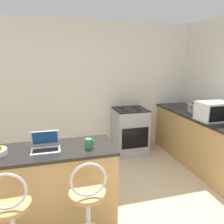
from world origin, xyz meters
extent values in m
cube|color=silver|center=(0.00, 2.74, 1.30)|extent=(12.00, 0.06, 2.60)
cube|color=tan|center=(-0.57, 0.75, 0.44)|extent=(1.41, 0.58, 0.88)
cube|color=black|center=(-0.57, 0.75, 0.90)|extent=(1.44, 0.61, 0.03)
cube|color=tan|center=(2.02, 1.10, 0.44)|extent=(0.63, 3.21, 0.88)
cube|color=black|center=(2.02, 1.10, 0.90)|extent=(0.66, 3.24, 0.03)
cylinder|color=#B7844C|center=(-0.90, 0.20, 0.67)|extent=(0.34, 0.34, 0.04)
torus|color=silver|center=(-0.90, 0.10, 0.86)|extent=(0.32, 0.02, 0.32)
cylinder|color=silver|center=(-0.25, 0.20, 0.34)|extent=(0.04, 0.04, 0.65)
cylinder|color=#B7844C|center=(-0.25, 0.20, 0.67)|extent=(0.34, 0.34, 0.04)
torus|color=silver|center=(-0.25, 0.10, 0.86)|extent=(0.32, 0.02, 0.32)
cube|color=silver|center=(-0.61, 0.71, 0.92)|extent=(0.31, 0.20, 0.01)
cube|color=black|center=(-0.61, 0.70, 0.93)|extent=(0.26, 0.11, 0.00)
cube|color=silver|center=(-0.61, 0.82, 1.03)|extent=(0.31, 0.08, 0.18)
cube|color=#19478C|center=(-0.61, 0.82, 1.03)|extent=(0.27, 0.06, 0.15)
cube|color=white|center=(1.98, 1.26, 1.07)|extent=(0.54, 0.35, 0.30)
cube|color=black|center=(1.93, 1.08, 1.07)|extent=(0.38, 0.01, 0.24)
cube|color=#9EA3A8|center=(2.02, 1.75, 1.00)|extent=(0.22, 0.26, 0.17)
cube|color=black|center=(1.98, 1.75, 1.09)|extent=(0.05, 0.18, 0.00)
cube|color=black|center=(2.07, 1.75, 1.09)|extent=(0.05, 0.18, 0.00)
cube|color=black|center=(1.90, 1.75, 1.03)|extent=(0.02, 0.02, 0.02)
cube|color=#9EA3A8|center=(0.96, 2.39, 0.45)|extent=(0.63, 0.60, 0.90)
cube|color=black|center=(0.96, 2.08, 0.41)|extent=(0.53, 0.01, 0.40)
cube|color=black|center=(0.96, 2.39, 0.91)|extent=(0.63, 0.60, 0.02)
cylinder|color=black|center=(0.82, 2.27, 0.92)|extent=(0.11, 0.11, 0.01)
cylinder|color=black|center=(1.10, 2.27, 0.92)|extent=(0.11, 0.11, 0.01)
cylinder|color=black|center=(0.82, 2.51, 0.92)|extent=(0.11, 0.11, 0.01)
cylinder|color=black|center=(1.10, 2.51, 0.92)|extent=(0.11, 0.11, 0.01)
cylinder|color=#338447|center=(-0.15, 0.67, 0.97)|extent=(0.08, 0.08, 0.10)
torus|color=#338447|center=(-0.10, 0.67, 0.98)|extent=(0.01, 0.07, 0.07)
camera|label=1|loc=(-0.50, -1.58, 1.87)|focal=35.00mm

